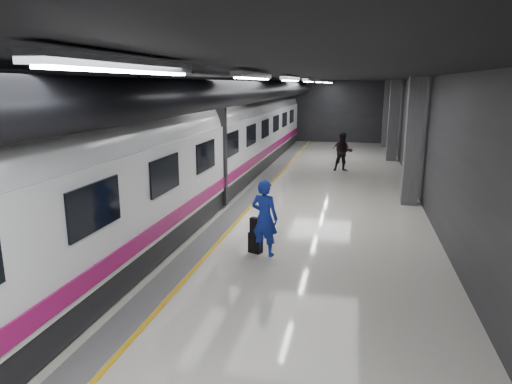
# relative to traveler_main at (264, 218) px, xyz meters

# --- Properties ---
(ground) EXTENTS (40.00, 40.00, 0.00)m
(ground) POSITION_rel_traveler_main_xyz_m (-0.46, 4.14, -0.98)
(ground) COLOR beige
(ground) RESTS_ON ground
(platform_hall) EXTENTS (10.02, 40.02, 4.51)m
(platform_hall) POSITION_rel_traveler_main_xyz_m (-0.74, 5.10, 2.56)
(platform_hall) COLOR black
(platform_hall) RESTS_ON ground
(train) EXTENTS (3.05, 38.00, 4.05)m
(train) POSITION_rel_traveler_main_xyz_m (-3.70, 4.14, 1.09)
(train) COLOR black
(train) RESTS_ON ground
(traveler_main) EXTENTS (0.81, 0.63, 1.95)m
(traveler_main) POSITION_rel_traveler_main_xyz_m (0.00, 0.00, 0.00)
(traveler_main) COLOR #1A2EC4
(traveler_main) RESTS_ON ground
(suitcase_main) EXTENTS (0.39, 0.32, 0.54)m
(suitcase_main) POSITION_rel_traveler_main_xyz_m (-0.26, 0.10, -0.71)
(suitcase_main) COLOR black
(suitcase_main) RESTS_ON ground
(shoulder_bag) EXTENTS (0.34, 0.27, 0.40)m
(shoulder_bag) POSITION_rel_traveler_main_xyz_m (-0.24, 0.08, -0.24)
(shoulder_bag) COLOR black
(shoulder_bag) RESTS_ON suitcase_main
(traveler_far_a) EXTENTS (1.07, 0.91, 1.93)m
(traveler_far_a) POSITION_rel_traveler_main_xyz_m (1.51, 12.18, -0.01)
(traveler_far_a) COLOR black
(traveler_far_a) RESTS_ON ground
(traveler_far_b) EXTENTS (0.90, 0.41, 1.51)m
(traveler_far_b) POSITION_rel_traveler_main_xyz_m (1.32, 14.73, -0.22)
(traveler_far_b) COLOR maroon
(traveler_far_b) RESTS_ON ground
(suitcase_far) EXTENTS (0.43, 0.34, 0.55)m
(suitcase_far) POSITION_rel_traveler_main_xyz_m (1.34, 19.07, -0.70)
(suitcase_far) COLOR black
(suitcase_far) RESTS_ON ground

